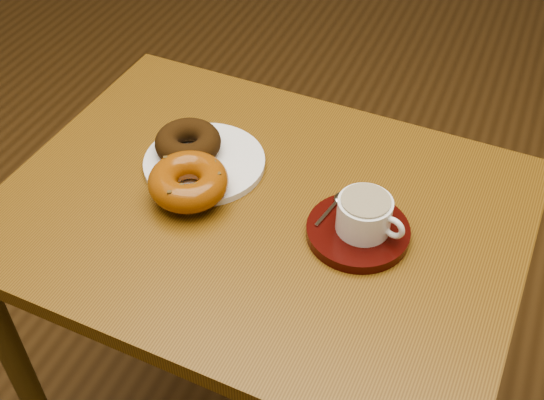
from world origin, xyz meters
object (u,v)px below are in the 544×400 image
at_px(cafe_table, 261,257).
at_px(coffee_cup, 365,215).
at_px(saucer, 358,232).
at_px(donut_plate, 204,163).

xyz_separation_m(cafe_table, coffee_cup, (0.17, -0.00, 0.17)).
distance_m(cafe_table, saucer, 0.21).
bearing_deg(saucer, donut_plate, 169.05).
xyz_separation_m(donut_plate, saucer, (0.29, -0.06, 0.00)).
bearing_deg(donut_plate, coffee_cup, -10.31).
bearing_deg(cafe_table, coffee_cup, 2.01).
distance_m(cafe_table, coffee_cup, 0.24).
distance_m(donut_plate, saucer, 0.30).
relative_size(cafe_table, coffee_cup, 7.84).
bearing_deg(saucer, coffee_cup, 15.62).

